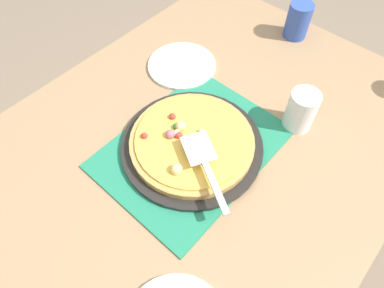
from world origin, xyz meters
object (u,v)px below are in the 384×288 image
at_px(pizza_pan, 192,145).
at_px(plate_side, 182,65).
at_px(cup_near, 298,21).
at_px(pizza_server, 205,164).
at_px(cup_corner, 301,111).
at_px(pizza, 191,141).

height_order(pizza_pan, plate_side, pizza_pan).
distance_m(plate_side, cup_near, 0.43).
bearing_deg(pizza_server, pizza_pan, 60.46).
bearing_deg(pizza_server, cup_corner, -14.81).
bearing_deg(plate_side, cup_corner, -84.52).
height_order(pizza_pan, cup_near, cup_near).
relative_size(pizza, pizza_server, 1.49).
relative_size(cup_near, cup_corner, 1.00).
height_order(plate_side, cup_near, cup_near).
bearing_deg(cup_near, pizza_server, -168.08).
bearing_deg(cup_near, cup_corner, -147.48).
height_order(pizza_pan, pizza_server, pizza_server).
relative_size(cup_corner, pizza_server, 0.54).
height_order(pizza_pan, cup_corner, cup_corner).
relative_size(pizza, cup_corner, 2.75).
bearing_deg(cup_near, pizza_pan, -175.08).
distance_m(pizza_pan, cup_near, 0.60).
height_order(plate_side, cup_corner, cup_corner).
height_order(cup_near, cup_corner, same).
relative_size(pizza_pan, plate_side, 1.73).
relative_size(pizza_pan, pizza, 1.15).
xyz_separation_m(pizza, pizza_server, (-0.05, -0.09, 0.04)).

